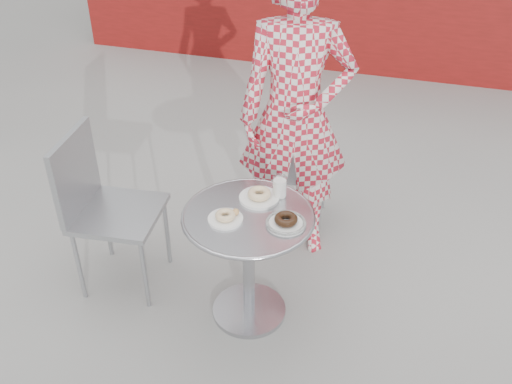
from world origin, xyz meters
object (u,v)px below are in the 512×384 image
(chair_far, at_px, (298,190))
(chair_left, at_px, (121,240))
(seated_person, at_px, (296,116))
(bistro_table, at_px, (249,241))
(plate_checker, at_px, (286,222))
(milk_cup, at_px, (280,187))
(plate_near, at_px, (226,217))
(plate_far, at_px, (259,196))

(chair_far, xyz_separation_m, chair_left, (-0.83, -0.86, 0.05))
(seated_person, bearing_deg, chair_left, -156.44)
(bistro_table, bearing_deg, chair_left, 176.12)
(chair_left, distance_m, plate_checker, 1.06)
(bistro_table, height_order, plate_checker, plate_checker)
(plate_checker, distance_m, milk_cup, 0.24)
(plate_near, height_order, plate_checker, plate_checker)
(seated_person, bearing_deg, chair_far, 79.86)
(seated_person, relative_size, milk_cup, 15.30)
(chair_left, xyz_separation_m, plate_far, (0.79, 0.09, 0.40))
(bistro_table, height_order, chair_left, chair_left)
(seated_person, xyz_separation_m, milk_cup, (0.04, -0.49, -0.16))
(plate_far, bearing_deg, chair_left, -173.44)
(chair_far, bearing_deg, plate_far, 81.33)
(chair_far, height_order, plate_checker, chair_far)
(bistro_table, height_order, milk_cup, milk_cup)
(plate_far, relative_size, plate_checker, 1.05)
(plate_checker, height_order, milk_cup, milk_cup)
(milk_cup, bearing_deg, plate_near, -126.07)
(bistro_table, bearing_deg, chair_far, 86.62)
(bistro_table, distance_m, seated_person, 0.79)
(chair_left, xyz_separation_m, seated_person, (0.85, 0.64, 0.60))
(bistro_table, xyz_separation_m, plate_checker, (0.20, -0.02, 0.18))
(chair_left, xyz_separation_m, plate_near, (0.69, -0.12, 0.40))
(plate_checker, bearing_deg, bistro_table, 172.99)
(bistro_table, bearing_deg, plate_checker, -7.01)
(bistro_table, xyz_separation_m, seated_person, (0.07, 0.69, 0.38))
(chair_left, height_order, seated_person, seated_person)
(bistro_table, xyz_separation_m, chair_far, (0.05, 0.91, -0.26))
(seated_person, distance_m, plate_near, 0.80)
(plate_far, relative_size, milk_cup, 1.77)
(chair_left, bearing_deg, chair_far, -50.00)
(chair_left, bearing_deg, plate_checker, -100.33)
(chair_far, xyz_separation_m, seated_person, (0.01, -0.22, 0.65))
(bistro_table, xyz_separation_m, milk_cup, (0.11, 0.20, 0.22))
(bistro_table, distance_m, plate_checker, 0.27)
(chair_left, relative_size, plate_checker, 4.80)
(bistro_table, relative_size, plate_near, 3.92)
(chair_far, relative_size, seated_person, 0.44)
(plate_near, xyz_separation_m, plate_checker, (0.29, 0.05, -0.00))
(plate_checker, bearing_deg, seated_person, 100.31)
(milk_cup, bearing_deg, chair_left, -170.67)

